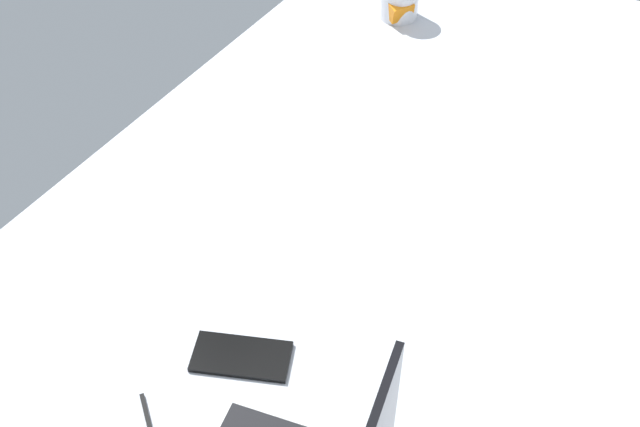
# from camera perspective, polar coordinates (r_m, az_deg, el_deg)

# --- Properties ---
(bed_mattress) EXTENTS (1.80, 1.40, 0.18)m
(bed_mattress) POSITION_cam_1_polar(r_m,az_deg,el_deg) (1.39, 11.82, -3.02)
(bed_mattress) COLOR #B7BCC6
(bed_mattress) RESTS_ON ground
(cell_phone) EXTENTS (0.11, 0.16, 0.01)m
(cell_phone) POSITION_cam_1_polar(r_m,az_deg,el_deg) (1.11, -5.94, -10.67)
(cell_phone) COLOR black
(cell_phone) RESTS_ON bed_mattress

